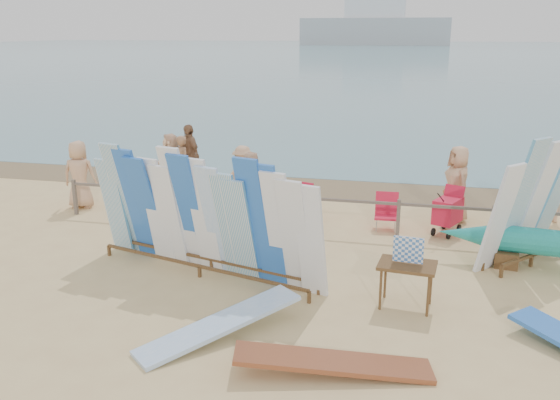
% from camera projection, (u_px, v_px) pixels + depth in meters
% --- Properties ---
extents(ground, '(160.00, 160.00, 0.00)m').
position_uv_depth(ground, '(280.00, 284.00, 10.91)').
color(ground, '#D7B97C').
rests_on(ground, ground).
extents(ocean, '(320.00, 240.00, 0.02)m').
position_uv_depth(ocean, '(410.00, 51.00, 130.76)').
color(ocean, teal).
rests_on(ocean, ground).
extents(wet_sand_strip, '(40.00, 2.60, 0.01)m').
position_uv_depth(wet_sand_strip, '(335.00, 187.00, 17.65)').
color(wet_sand_strip, brown).
rests_on(wet_sand_strip, ground).
extents(distant_ship, '(45.00, 8.00, 14.00)m').
position_uv_depth(distant_ship, '(374.00, 27.00, 180.59)').
color(distant_ship, '#999EA3').
rests_on(distant_ship, ocean).
extents(fence, '(12.08, 0.08, 0.90)m').
position_uv_depth(fence, '(310.00, 206.00, 13.54)').
color(fence, '#66584D').
rests_on(fence, ground).
extents(main_surfboard_rack, '(4.90, 1.86, 2.47)m').
position_uv_depth(main_surfboard_rack, '(203.00, 219.00, 11.06)').
color(main_surfboard_rack, brown).
rests_on(main_surfboard_rack, ground).
extents(side_surfboard_rack, '(2.04, 2.15, 2.62)m').
position_uv_depth(side_surfboard_rack, '(528.00, 206.00, 11.54)').
color(side_surfboard_rack, brown).
rests_on(side_surfboard_rack, ground).
extents(vendor_table, '(1.00, 0.75, 1.24)m').
position_uv_depth(vendor_table, '(406.00, 284.00, 9.89)').
color(vendor_table, brown).
rests_on(vendor_table, ground).
extents(flat_board_b, '(2.18, 2.40, 0.40)m').
position_uv_depth(flat_board_b, '(221.00, 336.00, 9.04)').
color(flat_board_b, '#91B9E8').
rests_on(flat_board_b, ground).
extents(flat_board_c, '(2.75, 1.09, 0.32)m').
position_uv_depth(flat_board_c, '(333.00, 373.00, 8.07)').
color(flat_board_c, brown).
rests_on(flat_board_c, ground).
extents(beach_chair_left, '(0.76, 0.78, 0.96)m').
position_uv_depth(beach_chair_left, '(297.00, 211.00, 14.31)').
color(beach_chair_left, red).
rests_on(beach_chair_left, ground).
extents(beach_chair_right, '(0.56, 0.58, 0.85)m').
position_uv_depth(beach_chair_right, '(386.00, 219.00, 13.84)').
color(beach_chair_right, red).
rests_on(beach_chair_right, ground).
extents(stroller, '(0.83, 0.94, 1.08)m').
position_uv_depth(stroller, '(447.00, 216.00, 13.46)').
color(stroller, red).
rests_on(stroller, ground).
extents(beachgoer_2, '(0.88, 0.56, 1.68)m').
position_uv_depth(beachgoer_2, '(253.00, 187.00, 14.37)').
color(beachgoer_2, beige).
rests_on(beachgoer_2, ground).
extents(beachgoer_11, '(0.64, 1.56, 1.63)m').
position_uv_depth(beachgoer_11, '(171.00, 161.00, 17.28)').
color(beachgoer_11, beige).
rests_on(beachgoer_11, ground).
extents(beachgoer_6, '(0.73, 1.00, 1.85)m').
position_uv_depth(beachgoer_6, '(457.00, 184.00, 14.28)').
color(beachgoer_6, tan).
rests_on(beachgoer_6, ground).
extents(beachgoer_3, '(1.07, 0.65, 1.54)m').
position_uv_depth(beachgoer_3, '(243.00, 174.00, 15.93)').
color(beachgoer_3, tan).
rests_on(beachgoer_3, ground).
extents(beachgoer_1, '(0.64, 0.65, 1.62)m').
position_uv_depth(beachgoer_1, '(183.00, 163.00, 17.00)').
color(beachgoer_1, '#8C6042').
rests_on(beachgoer_1, ground).
extents(beachgoer_0, '(0.92, 0.55, 1.77)m').
position_uv_depth(beachgoer_0, '(80.00, 174.00, 15.37)').
color(beachgoer_0, tan).
rests_on(beachgoer_0, ground).
extents(beachgoer_9, '(1.19, 0.53, 1.81)m').
position_uv_depth(beachgoer_9, '(554.00, 185.00, 14.24)').
color(beachgoer_9, tan).
rests_on(beachgoer_9, ground).
extents(beachgoer_extra_1, '(1.10, 1.04, 1.81)m').
position_uv_depth(beachgoer_extra_1, '(189.00, 154.00, 17.76)').
color(beachgoer_extra_1, '#8C6042').
rests_on(beachgoer_extra_1, ground).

